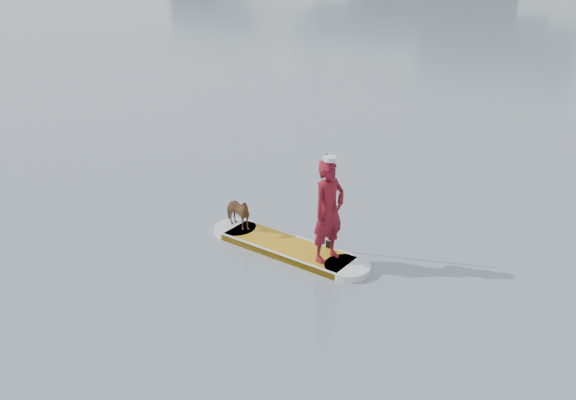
% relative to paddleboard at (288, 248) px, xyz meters
% --- Properties ---
extents(ground, '(140.00, 140.00, 0.00)m').
position_rel_paddleboard_xyz_m(ground, '(3.68, 0.38, -0.06)').
color(ground, slate).
rests_on(ground, ground).
extents(paddleboard, '(3.27, 1.17, 0.12)m').
position_rel_paddleboard_xyz_m(paddleboard, '(0.00, 0.00, 0.00)').
color(paddleboard, '#C38D12').
rests_on(paddleboard, ground).
extents(paddler, '(0.63, 0.76, 1.79)m').
position_rel_paddleboard_xyz_m(paddler, '(0.84, -0.12, 0.96)').
color(paddler, maroon).
rests_on(paddler, paddleboard).
extents(white_cap, '(0.22, 0.22, 0.07)m').
position_rel_paddleboard_xyz_m(white_cap, '(0.84, -0.12, 1.89)').
color(white_cap, silver).
rests_on(white_cap, paddler).
extents(dog, '(0.80, 0.54, 0.62)m').
position_rel_paddleboard_xyz_m(dog, '(-1.18, 0.18, 0.37)').
color(dog, '#52301C').
rests_on(dog, paddleboard).
extents(paddle, '(0.10, 0.30, 2.00)m').
position_rel_paddleboard_xyz_m(paddle, '(0.69, 0.23, 0.74)').
color(paddle, black).
rests_on(paddle, ground).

